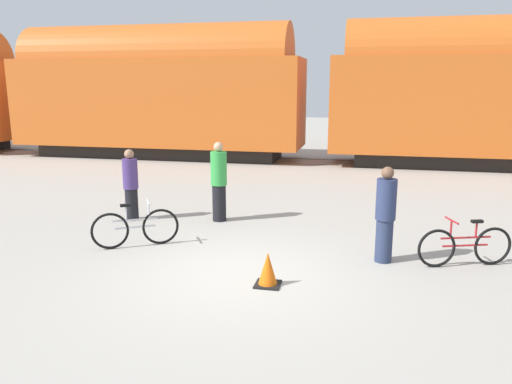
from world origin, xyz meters
TOP-DOWN VIEW (x-y plane):
  - ground_plane at (0.00, 0.00)m, footprint 80.00×80.00m
  - freight_train at (-0.00, 12.62)m, footprint 53.33×2.97m
  - rail_near at (0.00, 11.90)m, footprint 65.33×0.07m
  - rail_far at (0.00, 13.33)m, footprint 65.33×0.07m
  - bicycle_silver at (-2.33, 0.97)m, footprint 1.48×0.92m
  - bicycle_maroon at (3.79, 1.22)m, footprint 1.65×0.62m
  - person_in_green at (-1.28, 3.16)m, footprint 0.37×0.37m
  - person_in_purple at (-3.31, 2.80)m, footprint 0.35×0.35m
  - person_in_navy at (2.40, 1.16)m, footprint 0.36×0.36m
  - traffic_cone at (0.58, -0.37)m, footprint 0.40×0.40m

SIDE VIEW (x-z plane):
  - ground_plane at x=0.00m, z-range 0.00..0.00m
  - rail_near at x=0.00m, z-range 0.00..0.01m
  - rail_far at x=0.00m, z-range 0.00..0.01m
  - traffic_cone at x=0.58m, z-range -0.02..0.53m
  - bicycle_maroon at x=3.79m, z-range -0.06..0.80m
  - bicycle_silver at x=-2.33m, z-range -0.07..0.83m
  - person_in_purple at x=-3.31m, z-range 0.00..1.67m
  - person_in_navy at x=2.40m, z-range 0.00..1.74m
  - person_in_green at x=-1.28m, z-range 0.00..1.85m
  - freight_train at x=0.00m, z-range 0.15..5.72m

